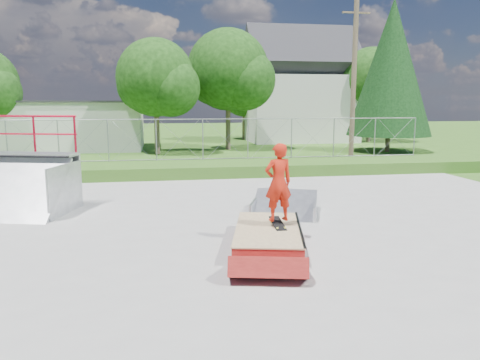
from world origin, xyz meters
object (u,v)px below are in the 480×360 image
Objects in this scene: flat_bank_ramp at (285,206)px; skater at (278,186)px; grind_box at (268,237)px; quarter_pipe at (15,166)px.

skater reaches higher than flat_bank_ramp.
quarter_pipe is (-5.98, 3.93, 1.11)m from grind_box.
flat_bank_ramp is at bearing 81.11° from grind_box.
quarter_pipe is 1.61× the size of skater.
quarter_pipe is 7.24m from flat_bank_ramp.
flat_bank_ramp is (7.05, -1.27, -1.05)m from quarter_pipe.
quarter_pipe is at bearing 159.79° from grind_box.
grind_box is 1.10m from skater.
skater is (6.21, -3.81, -0.04)m from quarter_pipe.
flat_bank_ramp is 1.10× the size of skater.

